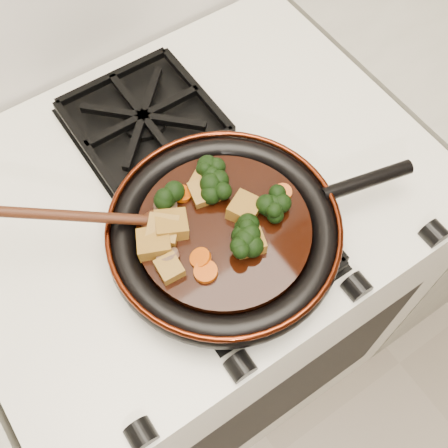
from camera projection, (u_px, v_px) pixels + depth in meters
stove at (201, 291)px, 1.27m from camera, size 0.76×0.60×0.90m
burner_grate_front at (242, 246)px, 0.81m from camera, size 0.23×0.23×0.03m
burner_grate_back at (144, 120)px, 0.92m from camera, size 0.23×0.23×0.03m
skillet at (225, 232)px, 0.79m from camera, size 0.45×0.33×0.05m
braising_sauce at (224, 231)px, 0.78m from camera, size 0.24×0.24×0.02m
tofu_cube_0 at (204, 193)px, 0.79m from camera, size 0.05×0.05×0.02m
tofu_cube_1 at (245, 209)px, 0.78m from camera, size 0.06×0.05×0.03m
tofu_cube_2 at (206, 183)px, 0.80m from camera, size 0.05×0.05×0.03m
tofu_cube_3 at (154, 243)px, 0.75m from camera, size 0.06×0.06×0.03m
tofu_cube_4 at (171, 225)px, 0.77m from camera, size 0.06×0.06×0.03m
tofu_cube_5 at (163, 230)px, 0.76m from camera, size 0.06×0.06×0.03m
tofu_cube_6 at (170, 268)px, 0.74m from camera, size 0.03×0.04×0.02m
tofu_cube_7 at (250, 243)px, 0.75m from camera, size 0.05×0.05×0.03m
broccoli_floret_0 at (274, 207)px, 0.78m from camera, size 0.09×0.08×0.07m
broccoli_floret_1 at (248, 233)px, 0.76m from camera, size 0.08×0.08×0.07m
broccoli_floret_2 at (247, 247)px, 0.74m from camera, size 0.08×0.08×0.06m
broccoli_floret_3 at (212, 169)px, 0.81m from camera, size 0.09×0.09×0.07m
broccoli_floret_4 at (171, 201)px, 0.78m from camera, size 0.08×0.08×0.06m
broccoli_floret_5 at (210, 175)px, 0.80m from camera, size 0.09×0.08×0.06m
broccoli_floret_6 at (218, 193)px, 0.79m from camera, size 0.08×0.08×0.06m
broccoli_floret_7 at (278, 210)px, 0.78m from camera, size 0.07×0.07×0.05m
carrot_coin_0 at (200, 258)px, 0.75m from camera, size 0.03×0.03×0.02m
carrot_coin_1 at (181, 194)px, 0.79m from camera, size 0.03×0.03×0.02m
carrot_coin_2 at (206, 272)px, 0.74m from camera, size 0.03×0.03×0.01m
carrot_coin_3 at (257, 245)px, 0.75m from camera, size 0.03×0.03×0.01m
carrot_coin_4 at (283, 192)px, 0.79m from camera, size 0.03×0.03×0.01m
mushroom_slice_0 at (167, 203)px, 0.78m from camera, size 0.04×0.04×0.03m
mushroom_slice_1 at (168, 256)px, 0.75m from camera, size 0.03×0.03×0.03m
mushroom_slice_2 at (165, 205)px, 0.78m from camera, size 0.04×0.04×0.03m
wooden_spoon at (100, 217)px, 0.75m from camera, size 0.16×0.11×0.27m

